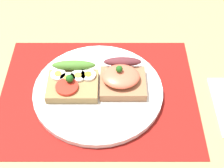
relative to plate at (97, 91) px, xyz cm
name	(u,v)px	position (x,y,z in cm)	size (l,w,h in cm)	color
ground_plane	(98,98)	(0.00, 0.00, -2.47)	(120.00, 90.00, 3.20)	tan
placemat	(98,93)	(0.00, 0.00, -0.72)	(40.19, 31.42, 0.30)	maroon
plate	(97,91)	(0.00, 0.00, 0.00)	(26.50, 26.50, 1.14)	white
sandwich_egg_tomato	(72,82)	(-5.13, 0.78, 1.95)	(10.23, 9.29, 3.91)	#977749
sandwich_salmon	(121,78)	(4.89, 1.35, 2.39)	(9.26, 9.67, 5.16)	#9D6947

